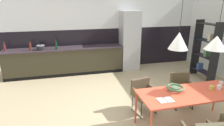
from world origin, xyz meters
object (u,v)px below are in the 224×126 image
(refrigerator_column, at_px, (129,41))
(pendant_lamp_over_table_near, at_px, (179,41))
(cooking_pot, at_px, (41,48))
(bottle_wine_green, at_px, (56,46))
(mug_dark_espresso, at_px, (219,87))
(bottle_vinegar_dark, at_px, (30,47))
(armchair_near_window, at_px, (181,85))
(fruit_bowl, at_px, (175,88))
(mug_white_ceramic, at_px, (221,83))
(armchair_by_stool, at_px, (143,91))
(dining_table, at_px, (190,95))
(bottle_oil_tall, at_px, (5,47))
(open_book, at_px, (165,100))
(mug_short_terracotta, at_px, (211,88))
(pendant_lamp_over_table_far, at_px, (216,43))
(open_shelf_unit, at_px, (205,50))

(refrigerator_column, xyz_separation_m, pendant_lamp_over_table_near, (-0.40, -3.61, 0.73))
(cooking_pot, relative_size, bottle_wine_green, 0.77)
(mug_dark_espresso, bearing_deg, bottle_vinegar_dark, 138.49)
(armchair_near_window, xyz_separation_m, pendant_lamp_over_table_near, (-0.76, -0.83, 1.28))
(fruit_bowl, relative_size, mug_dark_espresso, 2.74)
(mug_white_ceramic, distance_m, mug_dark_espresso, 0.25)
(armchair_by_stool, height_order, bottle_vinegar_dark, bottle_vinegar_dark)
(cooking_pot, relative_size, bottle_vinegar_dark, 0.90)
(dining_table, xyz_separation_m, bottle_wine_green, (-2.53, 3.39, 0.34))
(bottle_wine_green, relative_size, bottle_oil_tall, 1.14)
(refrigerator_column, relative_size, cooking_pot, 8.48)
(armchair_by_stool, bearing_deg, open_book, 80.10)
(dining_table, height_order, pendant_lamp_over_table_near, pendant_lamp_over_table_near)
(bottle_oil_tall, distance_m, bottle_vinegar_dark, 0.78)
(refrigerator_column, relative_size, pendant_lamp_over_table_near, 1.69)
(armchair_near_window, height_order, mug_white_ceramic, mug_white_ceramic)
(mug_dark_espresso, distance_m, mug_short_terracotta, 0.16)
(mug_dark_espresso, relative_size, pendant_lamp_over_table_near, 0.10)
(dining_table, bearing_deg, mug_white_ceramic, 10.04)
(fruit_bowl, bearing_deg, bottle_vinegar_dark, 132.98)
(bottle_wine_green, bearing_deg, mug_white_ceramic, -44.00)
(open_book, height_order, mug_dark_espresso, mug_dark_espresso)
(fruit_bowl, relative_size, pendant_lamp_over_table_far, 0.26)
(open_shelf_unit, height_order, pendant_lamp_over_table_near, pendant_lamp_over_table_near)
(armchair_near_window, relative_size, fruit_bowl, 2.31)
(armchair_near_window, distance_m, fruit_bowl, 0.92)
(armchair_near_window, height_order, bottle_vinegar_dark, bottle_vinegar_dark)
(cooking_pot, distance_m, pendant_lamp_over_table_near, 4.46)
(mug_white_ceramic, height_order, bottle_wine_green, bottle_wine_green)
(armchair_near_window, relative_size, mug_white_ceramic, 7.10)
(mug_dark_espresso, relative_size, open_shelf_unit, 0.07)
(open_book, distance_m, pendant_lamp_over_table_near, 1.05)
(pendant_lamp_over_table_near, height_order, pendant_lamp_over_table_far, same)
(bottle_wine_green, bearing_deg, pendant_lamp_over_table_near, -58.06)
(cooking_pot, bearing_deg, fruit_bowl, -49.90)
(dining_table, xyz_separation_m, pendant_lamp_over_table_near, (-0.39, -0.04, 1.07))
(armchair_by_stool, bearing_deg, bottle_vinegar_dark, -56.29)
(pendant_lamp_over_table_far, bearing_deg, refrigerator_column, 96.23)
(pendant_lamp_over_table_near, relative_size, pendant_lamp_over_table_far, 0.95)
(open_book, bearing_deg, refrigerator_column, 80.79)
(armchair_by_stool, bearing_deg, bottle_wine_green, -65.01)
(fruit_bowl, height_order, mug_dark_espresso, mug_dark_espresso)
(armchair_near_window, distance_m, cooking_pot, 4.35)
(armchair_near_window, xyz_separation_m, mug_white_ceramic, (0.46, -0.65, 0.29))
(refrigerator_column, distance_m, mug_dark_espresso, 3.65)
(refrigerator_column, distance_m, pendant_lamp_over_table_far, 3.65)
(fruit_bowl, bearing_deg, bottle_wine_green, 125.58)
(armchair_near_window, xyz_separation_m, fruit_bowl, (-0.59, -0.64, 0.30))
(bottle_oil_tall, height_order, pendant_lamp_over_table_near, pendant_lamp_over_table_near)
(refrigerator_column, distance_m, armchair_by_stool, 2.93)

